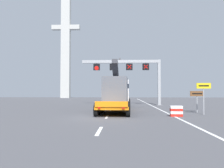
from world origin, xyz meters
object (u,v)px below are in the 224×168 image
Objects in this scene: heavy_haul_truck_orange at (118,92)px; exit_sign_yellow at (204,91)px; crash_barrier_striped at (176,111)px; overhead_lane_gantry at (131,68)px; bridge_pylon_distant at (66,40)px; tourist_info_sign_brown at (197,96)px.

exit_sign_yellow is at bearing -34.50° from heavy_haul_truck_orange.
crash_barrier_striped is (5.07, -6.97, -1.54)m from heavy_haul_truck_orange.
overhead_lane_gantry is at bearing 75.33° from heavy_haul_truck_orange.
bridge_pylon_distant is (-17.32, 42.50, 16.65)m from heavy_haul_truck_orange.
crash_barrier_striped is 0.03× the size of bridge_pylon_distant.
overhead_lane_gantry is at bearing 102.62° from crash_barrier_striped.
exit_sign_yellow is 56.66m from bridge_pylon_distant.
heavy_haul_truck_orange is at bearing -67.83° from bridge_pylon_distant.
overhead_lane_gantry is 0.33× the size of bridge_pylon_distant.
bridge_pylon_distant is (-25.34, 46.00, 17.02)m from tourist_info_sign_brown.
overhead_lane_gantry is at bearing 115.51° from exit_sign_yellow.
overhead_lane_gantry reaches higher than tourist_info_sign_brown.
tourist_info_sign_brown is at bearing -60.22° from overhead_lane_gantry.
overhead_lane_gantry reaches higher than exit_sign_yellow.
tourist_info_sign_brown reaches higher than crash_barrier_striped.
exit_sign_yellow is 2.03m from tourist_info_sign_brown.
bridge_pylon_distant reaches higher than heavy_haul_truck_orange.
heavy_haul_truck_orange is 48.82m from bridge_pylon_distant.
exit_sign_yellow is 3.66m from crash_barrier_striped.
bridge_pylon_distant is at bearing 118.56° from overhead_lane_gantry.
overhead_lane_gantry reaches higher than crash_barrier_striped.
heavy_haul_truck_orange is at bearing -104.67° from overhead_lane_gantry.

